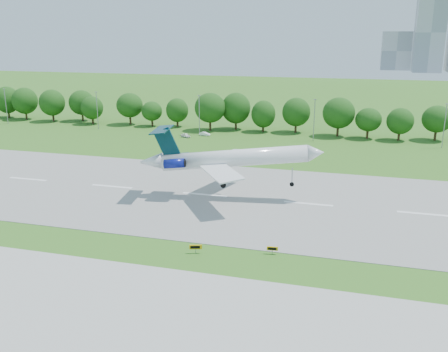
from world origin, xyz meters
TOP-DOWN VIEW (x-y plane):
  - ground at (0.00, 0.00)m, footprint 600.00×600.00m
  - runway at (0.00, 25.00)m, footprint 400.00×45.00m
  - taxiway at (0.00, -18.00)m, footprint 400.00×23.00m
  - tree_line at (0.00, 92.00)m, footprint 288.40×8.40m
  - light_poles at (-2.50, 82.00)m, footprint 175.90×0.25m
  - airliner at (4.13, 24.72)m, footprint 34.87×25.01m
  - taxi_sign_centre at (6.91, -0.81)m, footprint 1.81×0.74m
  - taxi_sign_right at (17.49, 1.89)m, footprint 1.61×0.37m
  - service_vehicle_a at (-17.95, 80.78)m, footprint 3.52×1.68m
  - service_vehicle_b at (-22.71, 76.82)m, footprint 3.69×2.85m

SIDE VIEW (x-z plane):
  - ground at x=0.00m, z-range 0.00..0.00m
  - runway at x=0.00m, z-range 0.00..0.08m
  - taxiway at x=0.00m, z-range 0.00..0.08m
  - service_vehicle_a at x=-17.95m, z-range 0.00..1.11m
  - service_vehicle_b at x=-22.71m, z-range 0.00..1.17m
  - taxi_sign_right at x=17.49m, z-range 0.27..1.39m
  - taxi_sign_centre at x=6.91m, z-range 0.31..1.59m
  - tree_line at x=0.00m, z-range 0.99..11.39m
  - light_poles at x=-2.50m, z-range 0.24..12.43m
  - airliner at x=4.13m, z-range 2.28..13.24m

